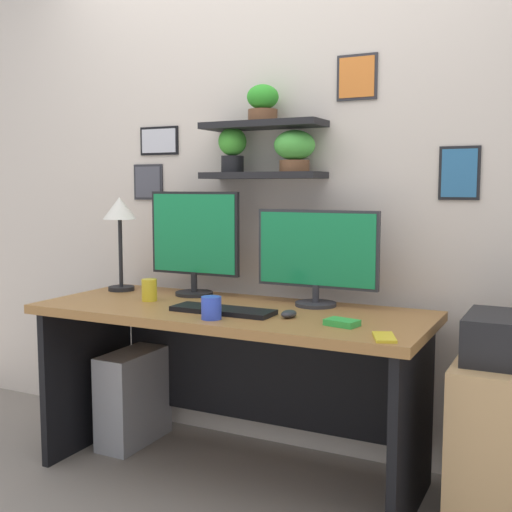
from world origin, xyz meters
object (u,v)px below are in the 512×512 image
Objects in this scene: desk_lamp at (120,218)px; computer_tower_left at (134,397)px; computer_mouse at (289,314)px; monitor_right at (317,254)px; keyboard at (223,310)px; coffee_mug at (211,308)px; scissors_tray at (342,323)px; cell_phone at (384,337)px; desk at (236,352)px; pen_cup at (149,290)px; monitor_left at (194,239)px.

desk_lamp reaches higher than computer_tower_left.
computer_mouse is at bearing -11.14° from computer_tower_left.
keyboard is at bearing -131.99° from monitor_right.
scissors_tray is at bearing 12.87° from coffee_mug.
computer_tower_left is (0.10, -0.06, -0.88)m from desk_lamp.
computer_mouse is 0.20× the size of computer_tower_left.
computer_tower_left is at bearing 161.36° from keyboard.
keyboard is 0.94× the size of desk_lamp.
computer_mouse is at bearing 135.51° from cell_phone.
desk_lamp reaches higher than computer_mouse.
computer_tower_left is at bearing 168.86° from computer_mouse.
desk is 17.06× the size of pen_cup.
desk_lamp reaches higher than cell_phone.
pen_cup reaches higher than computer_tower_left.
scissors_tray is at bearing -11.30° from computer_tower_left.
scissors_tray is at bearing -55.39° from monitor_right.
desk_lamp reaches higher than coffee_mug.
cell_phone is 0.24m from scissors_tray.
scissors_tray is (-0.20, 0.13, 0.01)m from cell_phone.
keyboard reaches higher than cell_phone.
computer_mouse reaches higher than computer_tower_left.
computer_tower_left is (-0.63, 0.21, -0.53)m from keyboard.
computer_tower_left is at bearing -28.16° from desk_lamp.
pen_cup reaches higher than scissors_tray.
monitor_left reaches higher than keyboard.
monitor_left is at bearing 128.34° from coffee_mug.
scissors_tray is (0.24, -0.05, -0.00)m from computer_mouse.
keyboard is 0.73m from cell_phone.
desk_lamp is at bearing -177.13° from monitor_right.
desk is at bearing 135.47° from cell_phone.
desk_lamp is (-0.74, 0.27, 0.35)m from keyboard.
keyboard is at bearing 178.08° from scissors_tray.
computer_mouse is at bearing 6.65° from keyboard.
keyboard is 0.96× the size of computer_tower_left.
coffee_mug is (-0.26, -0.16, 0.03)m from computer_mouse.
cell_phone is at bearing -1.21° from coffee_mug.
desk is at bearing -8.74° from desk_lamp.
computer_mouse is 0.64× the size of cell_phone.
desk is at bearing 162.01° from scissors_tray.
coffee_mug is at bearing -81.04° from desk.
computer_mouse is 0.47m from cell_phone.
desk_lamp is 0.47m from pen_cup.
keyboard is 4.89× the size of computer_mouse.
scissors_tray is at bearing -6.39° from pen_cup.
cell_phone is at bearing -23.90° from monitor_left.
computer_mouse is 1.00× the size of coffee_mug.
cell_phone is at bearing -11.56° from pen_cup.
monitor_left is at bearing 136.24° from keyboard.
monitor_left is 0.62m from coffee_mug.
pen_cup is at bearing -32.08° from computer_tower_left.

